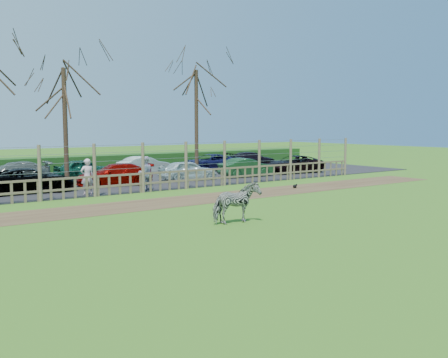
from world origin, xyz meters
TOP-DOWN VIEW (x-y plane):
  - ground at (0.00, 0.00)m, footprint 120.00×120.00m
  - dirt_strip at (0.00, 4.50)m, footprint 34.00×2.80m
  - asphalt at (0.00, 14.50)m, footprint 44.00×13.00m
  - hedge at (0.00, 21.50)m, footprint 46.00×2.00m
  - fence at (0.00, 8.00)m, footprint 30.16×0.16m
  - tree_mid at (-2.00, 13.50)m, footprint 4.80×4.80m
  - tree_right at (7.00, 14.00)m, footprint 4.80×4.80m
  - zebra at (-0.98, -0.97)m, footprint 1.70×0.83m
  - visitor_a at (-2.63, 8.65)m, footprint 0.65×0.45m
  - visitor_b at (0.45, 8.66)m, footprint 0.97×0.84m
  - crow at (7.35, 4.84)m, footprint 0.27×0.20m
  - car_2 at (-4.62, 11.06)m, footprint 4.43×2.25m
  - car_3 at (-0.08, 11.33)m, footprint 4.32×2.22m
  - car_4 at (4.57, 11.20)m, footprint 3.64×1.75m
  - car_5 at (8.75, 10.82)m, footprint 3.72×1.53m
  - car_6 at (13.08, 10.96)m, footprint 4.52×2.49m
  - car_9 at (-4.29, 15.97)m, footprint 4.23×1.94m
  - car_10 at (-0.16, 16.00)m, footprint 3.59×1.61m
  - car_11 at (4.23, 16.31)m, footprint 3.71×1.48m
  - car_12 at (9.26, 15.73)m, footprint 4.47×2.34m
  - car_13 at (13.69, 16.33)m, footprint 4.29×2.11m

SIDE VIEW (x-z plane):
  - ground at x=0.00m, z-range 0.00..0.00m
  - dirt_strip at x=0.00m, z-range 0.00..0.01m
  - asphalt at x=0.00m, z-range 0.00..0.04m
  - crow at x=7.35m, z-range 0.00..0.22m
  - hedge at x=0.00m, z-range 0.00..1.10m
  - car_2 at x=-4.62m, z-range 0.04..1.24m
  - car_3 at x=-0.08m, z-range 0.04..1.24m
  - car_4 at x=4.57m, z-range 0.04..1.24m
  - car_5 at x=8.75m, z-range 0.04..1.24m
  - car_6 at x=13.08m, z-range 0.04..1.24m
  - car_9 at x=-4.29m, z-range 0.04..1.24m
  - car_10 at x=-0.16m, z-range 0.04..1.24m
  - car_11 at x=4.23m, z-range 0.04..1.24m
  - car_12 at x=9.26m, z-range 0.04..1.24m
  - car_13 at x=13.69m, z-range 0.04..1.24m
  - zebra at x=-0.98m, z-range 0.00..1.41m
  - fence at x=0.00m, z-range -0.45..2.05m
  - visitor_a at x=-2.63m, z-range 0.04..1.76m
  - visitor_b at x=0.45m, z-range 0.04..1.76m
  - tree_mid at x=-2.00m, z-range 1.45..8.28m
  - tree_right at x=7.00m, z-range 1.57..8.92m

